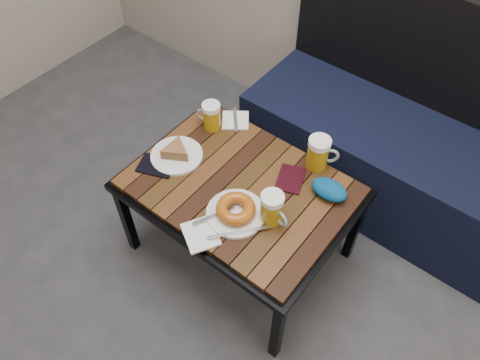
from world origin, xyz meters
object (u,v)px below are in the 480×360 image
Objects in this scene: plate_bagel at (236,211)px; plate_pie at (176,153)px; beer_mug_left at (211,116)px; passport_navy at (157,166)px; beer_mug_centre at (319,153)px; cafe_table at (240,192)px; passport_burgundy at (290,179)px; beer_mug_right at (272,208)px; knit_pouch at (329,190)px; bench at (398,158)px.

plate_pie is at bearing 168.19° from plate_bagel.
beer_mug_left is 0.31m from passport_navy.
passport_navy is (-0.49, -0.39, -0.07)m from beer_mug_centre.
passport_burgundy reaches higher than cafe_table.
beer_mug_right reaches higher than plate_bagel.
beer_mug_centre reaches higher than plate_bagel.
beer_mug_centre reaches higher than passport_navy.
beer_mug_centre reaches higher than beer_mug_left.
plate_pie is 0.61m from knit_pouch.
beer_mug_right reaches higher than beer_mug_left.
beer_mug_centre is at bearing 51.41° from passport_burgundy.
plate_bagel reaches higher than plate_pie.
bench is at bearing 118.18° from passport_navy.
passport_navy is at bearing -129.78° from bench.
cafe_table is at bearing -118.11° from bench.
knit_pouch is (0.57, 0.21, 0.01)m from plate_pie.
beer_mug_centre is at bearing 106.72° from passport_navy.
passport_navy and passport_burgundy have the same top height.
beer_mug_right is (0.47, -0.23, 0.01)m from beer_mug_left.
beer_mug_right is 0.99× the size of passport_burgundy.
plate_pie is 0.46m from passport_burgundy.
beer_mug_right is at bearing -103.89° from bench.
beer_mug_left reaches higher than passport_burgundy.
beer_mug_left reaches higher than knit_pouch.
beer_mug_right is 0.51m from passport_navy.
plate_bagel is at bearing -11.81° from plate_pie.
cafe_table is 0.35m from beer_mug_left.
plate_bagel is (0.07, -0.12, 0.07)m from cafe_table.
beer_mug_right is 0.51× the size of plate_bagel.
plate_pie is at bearing -171.33° from cafe_table.
plate_bagel is 1.94× the size of passport_burgundy.
beer_mug_left reaches higher than cafe_table.
beer_mug_left is at bearing 148.95° from cafe_table.
plate_pie is (0.00, -0.22, -0.04)m from beer_mug_left.
beer_mug_right is at bearing -96.58° from passport_burgundy.
bench reaches higher than beer_mug_centre.
bench is at bearing 45.97° from passport_burgundy.
plate_bagel is at bearing -58.22° from cafe_table.
beer_mug_left is 0.88× the size of knit_pouch.
bench reaches higher than plate_bagel.
beer_mug_right is 0.95× the size of knit_pouch.
knit_pouch is (0.57, -0.01, -0.03)m from beer_mug_left.
cafe_table is at bearing 138.84° from beer_mug_left.
bench reaches higher than passport_navy.
knit_pouch reaches higher than plate_bagel.
beer_mug_centre is 0.40m from plate_bagel.
bench is 10.15× the size of knit_pouch.
knit_pouch is (0.15, 0.03, 0.03)m from passport_burgundy.
beer_mug_left is at bearing 153.06° from passport_navy.
bench is at bearing -151.82° from beer_mug_left.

